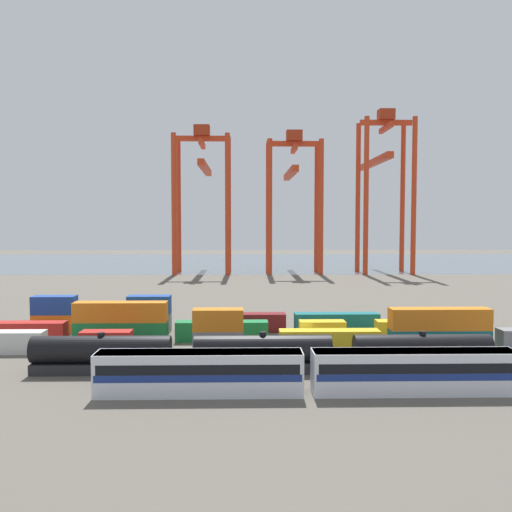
{
  "coord_description": "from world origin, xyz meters",
  "views": [
    {
      "loc": [
        -7.63,
        -70.71,
        15.47
      ],
      "look_at": [
        -5.46,
        28.77,
        9.56
      ],
      "focal_mm": 38.7,
      "sensor_mm": 36.0,
      "label": 1
    }
  ],
  "objects_px": {
    "freight_tank_row": "(263,353)",
    "shipping_container_20": "(429,322)",
    "shipping_container_11": "(222,331)",
    "shipping_container_9": "(121,331)",
    "shipping_container_19": "(337,322)",
    "passenger_train": "(414,370)",
    "shipping_container_14": "(55,323)",
    "gantry_crane_east": "(383,176)",
    "gantry_crane_west": "(203,183)",
    "gantry_crane_central": "(293,187)"
  },
  "relations": [
    {
      "from": "passenger_train",
      "to": "gantry_crane_east",
      "type": "xyz_separation_m",
      "value": [
        28.14,
        124.4,
        28.23
      ]
    },
    {
      "from": "freight_tank_row",
      "to": "gantry_crane_east",
      "type": "xyz_separation_m",
      "value": [
        41.73,
        117.01,
        28.4
      ]
    },
    {
      "from": "passenger_train",
      "to": "shipping_container_11",
      "type": "bearing_deg",
      "value": 129.05
    },
    {
      "from": "shipping_container_11",
      "to": "gantry_crane_east",
      "type": "distance_m",
      "value": 115.54
    },
    {
      "from": "freight_tank_row",
      "to": "gantry_crane_east",
      "type": "height_order",
      "value": "gantry_crane_east"
    },
    {
      "from": "passenger_train",
      "to": "shipping_container_19",
      "type": "height_order",
      "value": "passenger_train"
    },
    {
      "from": "gantry_crane_central",
      "to": "shipping_container_11",
      "type": "bearing_deg",
      "value": -100.26
    },
    {
      "from": "shipping_container_11",
      "to": "shipping_container_19",
      "type": "relative_size",
      "value": 1.0
    },
    {
      "from": "freight_tank_row",
      "to": "shipping_container_11",
      "type": "relative_size",
      "value": 3.93
    },
    {
      "from": "gantry_crane_west",
      "to": "gantry_crane_central",
      "type": "bearing_deg",
      "value": -0.54
    },
    {
      "from": "passenger_train",
      "to": "shipping_container_9",
      "type": "relative_size",
      "value": 4.78
    },
    {
      "from": "shipping_container_9",
      "to": "gantry_crane_west",
      "type": "relative_size",
      "value": 0.27
    },
    {
      "from": "shipping_container_14",
      "to": "gantry_crane_east",
      "type": "distance_m",
      "value": 122.2
    },
    {
      "from": "freight_tank_row",
      "to": "shipping_container_14",
      "type": "xyz_separation_m",
      "value": [
        -28.84,
        21.58,
        -0.67
      ]
    },
    {
      "from": "shipping_container_11",
      "to": "passenger_train",
      "type": "bearing_deg",
      "value": -50.95
    },
    {
      "from": "freight_tank_row",
      "to": "shipping_container_20",
      "type": "xyz_separation_m",
      "value": [
        24.75,
        21.58,
        -0.67
      ]
    },
    {
      "from": "passenger_train",
      "to": "shipping_container_19",
      "type": "bearing_deg",
      "value": 94.42
    },
    {
      "from": "gantry_crane_central",
      "to": "gantry_crane_east",
      "type": "bearing_deg",
      "value": 0.7
    },
    {
      "from": "passenger_train",
      "to": "shipping_container_14",
      "type": "bearing_deg",
      "value": 145.68
    },
    {
      "from": "shipping_container_9",
      "to": "gantry_crane_west",
      "type": "distance_m",
      "value": 105.07
    },
    {
      "from": "shipping_container_19",
      "to": "shipping_container_20",
      "type": "distance_m",
      "value": 13.4
    },
    {
      "from": "shipping_container_11",
      "to": "shipping_container_19",
      "type": "distance_m",
      "value": 17.36
    },
    {
      "from": "shipping_container_11",
      "to": "gantry_crane_central",
      "type": "distance_m",
      "value": 106.07
    },
    {
      "from": "shipping_container_11",
      "to": "gantry_crane_east",
      "type": "xyz_separation_m",
      "value": [
        46.59,
        101.66,
        29.07
      ]
    },
    {
      "from": "shipping_container_14",
      "to": "gantry_crane_east",
      "type": "height_order",
      "value": "gantry_crane_east"
    },
    {
      "from": "shipping_container_19",
      "to": "gantry_crane_east",
      "type": "xyz_separation_m",
      "value": [
        30.38,
        95.44,
        29.07
      ]
    },
    {
      "from": "passenger_train",
      "to": "gantry_crane_east",
      "type": "distance_m",
      "value": 130.63
    },
    {
      "from": "shipping_container_19",
      "to": "gantry_crane_west",
      "type": "distance_m",
      "value": 102.39
    },
    {
      "from": "shipping_container_19",
      "to": "gantry_crane_east",
      "type": "distance_m",
      "value": 104.29
    },
    {
      "from": "shipping_container_20",
      "to": "freight_tank_row",
      "type": "bearing_deg",
      "value": -138.91
    },
    {
      "from": "passenger_train",
      "to": "shipping_container_9",
      "type": "xyz_separation_m",
      "value": [
        -31.69,
        22.74,
        -0.84
      ]
    },
    {
      "from": "passenger_train",
      "to": "shipping_container_20",
      "type": "relative_size",
      "value": 9.57
    },
    {
      "from": "passenger_train",
      "to": "freight_tank_row",
      "type": "relative_size",
      "value": 1.21
    },
    {
      "from": "shipping_container_9",
      "to": "gantry_crane_central",
      "type": "bearing_deg",
      "value": 72.68
    },
    {
      "from": "shipping_container_20",
      "to": "gantry_crane_central",
      "type": "bearing_deg",
      "value": 96.75
    },
    {
      "from": "shipping_container_11",
      "to": "freight_tank_row",
      "type": "bearing_deg",
      "value": -72.43
    },
    {
      "from": "shipping_container_20",
      "to": "gantry_crane_west",
      "type": "bearing_deg",
      "value": 112.5
    },
    {
      "from": "gantry_crane_west",
      "to": "shipping_container_9",
      "type": "bearing_deg",
      "value": -91.88
    },
    {
      "from": "shipping_container_19",
      "to": "gantry_crane_west",
      "type": "xyz_separation_m",
      "value": [
        -26.11,
        95.36,
        26.63
      ]
    },
    {
      "from": "shipping_container_11",
      "to": "shipping_container_9",
      "type": "bearing_deg",
      "value": 180.0
    },
    {
      "from": "freight_tank_row",
      "to": "shipping_container_11",
      "type": "distance_m",
      "value": 16.12
    },
    {
      "from": "shipping_container_11",
      "to": "shipping_container_19",
      "type": "height_order",
      "value": "same"
    },
    {
      "from": "gantry_crane_west",
      "to": "gantry_crane_central",
      "type": "xyz_separation_m",
      "value": [
        28.24,
        -0.27,
        -1.14
      ]
    },
    {
      "from": "freight_tank_row",
      "to": "shipping_container_19",
      "type": "distance_m",
      "value": 24.39
    },
    {
      "from": "shipping_container_19",
      "to": "shipping_container_20",
      "type": "height_order",
      "value": "same"
    },
    {
      "from": "shipping_container_11",
      "to": "gantry_crane_east",
      "type": "height_order",
      "value": "gantry_crane_east"
    },
    {
      "from": "gantry_crane_west",
      "to": "freight_tank_row",
      "type": "bearing_deg",
      "value": -82.81
    },
    {
      "from": "shipping_container_20",
      "to": "gantry_crane_east",
      "type": "bearing_deg",
      "value": 79.91
    },
    {
      "from": "passenger_train",
      "to": "freight_tank_row",
      "type": "distance_m",
      "value": 15.47
    },
    {
      "from": "shipping_container_11",
      "to": "gantry_crane_west",
      "type": "height_order",
      "value": "gantry_crane_west"
    }
  ]
}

